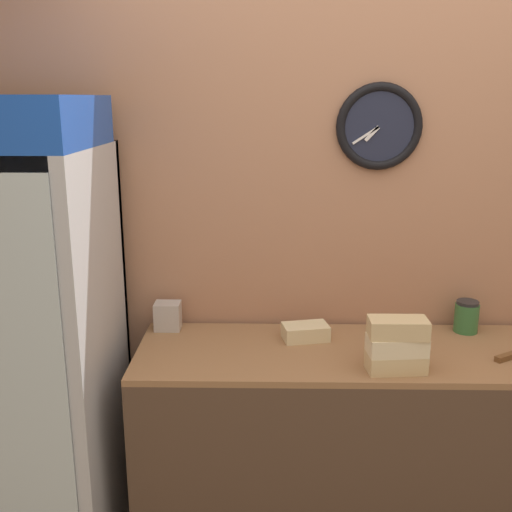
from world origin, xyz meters
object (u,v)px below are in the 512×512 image
sandwich_stack_bottom (396,362)px  sandwich_stack_top (398,328)px  napkin_dispenser (168,316)px  sandwich_flat_left (305,332)px  beverage_cooler (30,319)px  condiment_jar (466,317)px  sandwich_stack_middle (397,345)px

sandwich_stack_bottom → sandwich_stack_top: size_ratio=1.04×
napkin_dispenser → sandwich_flat_left: bearing=-9.9°
sandwich_stack_bottom → sandwich_flat_left: 0.43m
beverage_cooler → condiment_jar: bearing=7.1°
sandwich_flat_left → sandwich_stack_middle: bearing=-43.0°
napkin_dispenser → sandwich_stack_middle: bearing=-23.6°
sandwich_flat_left → napkin_dispenser: bearing=170.1°
sandwich_stack_middle → napkin_dispenser: bearing=156.4°
beverage_cooler → sandwich_flat_left: (1.10, 0.13, -0.10)m
sandwich_stack_bottom → sandwich_flat_left: size_ratio=1.08×
sandwich_stack_top → condiment_jar: sandwich_stack_top is taller
sandwich_flat_left → napkin_dispenser: 0.60m
beverage_cooler → condiment_jar: (1.79, 0.22, -0.06)m
beverage_cooler → sandwich_flat_left: size_ratio=9.12×
sandwich_stack_bottom → sandwich_flat_left: bearing=137.0°
napkin_dispenser → sandwich_stack_top: bearing=-23.6°
sandwich_stack_bottom → sandwich_stack_top: sandwich_stack_top is taller
beverage_cooler → sandwich_stack_bottom: beverage_cooler is taller
sandwich_stack_bottom → napkin_dispenser: napkin_dispenser is taller
sandwich_stack_middle → condiment_jar: size_ratio=1.59×
beverage_cooler → sandwich_flat_left: beverage_cooler is taller
beverage_cooler → sandwich_stack_top: bearing=-6.7°
condiment_jar → napkin_dispenser: size_ratio=1.15×
sandwich_stack_middle → sandwich_flat_left: sandwich_stack_middle is taller
condiment_jar → sandwich_stack_middle: bearing=-134.3°
napkin_dispenser → condiment_jar: bearing=-0.3°
sandwich_stack_middle → sandwich_stack_top: sandwich_stack_top is taller
sandwich_stack_middle → condiment_jar: condiment_jar is taller
sandwich_stack_middle → sandwich_stack_top: (0.00, 0.00, 0.07)m
sandwich_stack_bottom → sandwich_stack_middle: bearing=0.0°
condiment_jar → napkin_dispenser: bearing=179.7°
condiment_jar → sandwich_stack_bottom: bearing=-134.3°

